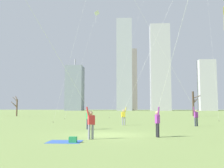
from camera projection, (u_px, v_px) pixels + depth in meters
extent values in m
plane|color=#7A934C|center=(108.00, 135.00, 17.20)|extent=(400.00, 400.00, 0.00)
cylinder|color=black|center=(157.00, 130.00, 15.89)|extent=(0.14, 0.14, 0.85)
cylinder|color=black|center=(158.00, 130.00, 15.68)|extent=(0.14, 0.14, 0.85)
cube|color=purple|center=(157.00, 119.00, 15.85)|extent=(0.28, 0.38, 0.54)
sphere|color=tan|center=(157.00, 113.00, 15.89)|extent=(0.22, 0.22, 0.22)
cylinder|color=purple|center=(156.00, 119.00, 16.05)|extent=(0.09, 0.09, 0.55)
cylinder|color=purple|center=(159.00, 111.00, 15.69)|extent=(0.14, 0.22, 0.56)
cylinder|color=gray|center=(123.00, 121.00, 26.44)|extent=(0.14, 0.14, 0.85)
cylinder|color=gray|center=(125.00, 121.00, 26.45)|extent=(0.14, 0.14, 0.85)
cube|color=yellow|center=(124.00, 114.00, 26.51)|extent=(0.36, 0.24, 0.54)
sphere|color=tan|center=(124.00, 111.00, 26.54)|extent=(0.22, 0.22, 0.22)
cylinder|color=yellow|center=(122.00, 115.00, 26.49)|extent=(0.09, 0.09, 0.55)
cylinder|color=yellow|center=(126.00, 110.00, 26.57)|extent=(0.21, 0.11, 0.56)
cylinder|color=silver|center=(162.00, 25.00, 29.06)|extent=(8.31, 3.67, 18.55)
cylinder|color=gray|center=(93.00, 132.00, 14.81)|extent=(0.14, 0.14, 0.85)
cylinder|color=gray|center=(89.00, 132.00, 14.70)|extent=(0.14, 0.14, 0.85)
cube|color=red|center=(91.00, 120.00, 14.82)|extent=(0.39, 0.35, 0.54)
sphere|color=tan|center=(91.00, 113.00, 14.85)|extent=(0.22, 0.22, 0.22)
cylinder|color=red|center=(94.00, 120.00, 14.91)|extent=(0.09, 0.09, 0.55)
cylinder|color=red|center=(88.00, 112.00, 14.76)|extent=(0.22, 0.18, 0.56)
cylinder|color=silver|center=(30.00, 7.00, 12.60)|extent=(5.08, 5.55, 9.82)
cylinder|color=#33384C|center=(197.00, 122.00, 25.08)|extent=(0.14, 0.14, 0.85)
cylinder|color=#33384C|center=(195.00, 122.00, 25.01)|extent=(0.14, 0.14, 0.85)
cube|color=purple|center=(196.00, 115.00, 25.11)|extent=(0.39, 0.32, 0.54)
sphere|color=beige|center=(196.00, 111.00, 25.14)|extent=(0.22, 0.22, 0.22)
cylinder|color=purple|center=(198.00, 115.00, 25.18)|extent=(0.09, 0.09, 0.55)
cylinder|color=purple|center=(194.00, 110.00, 25.08)|extent=(0.22, 0.16, 0.56)
cylinder|color=silver|center=(142.00, 13.00, 24.09)|extent=(10.32, 4.16, 17.65)
cylinder|color=yellow|center=(224.00, 22.00, 30.07)|extent=(0.02, 0.02, 2.09)
cylinder|color=#33384C|center=(87.00, 124.00, 21.49)|extent=(0.14, 0.14, 0.85)
cylinder|color=#33384C|center=(89.00, 124.00, 21.32)|extent=(0.14, 0.14, 0.85)
cube|color=#338C4C|center=(88.00, 116.00, 21.47)|extent=(0.38, 0.38, 0.54)
sphere|color=beige|center=(88.00, 111.00, 21.50)|extent=(0.22, 0.22, 0.22)
cylinder|color=#338C4C|center=(87.00, 116.00, 21.62)|extent=(0.09, 0.09, 0.55)
cylinder|color=#338C4C|center=(90.00, 116.00, 21.31)|extent=(0.09, 0.09, 0.55)
cylinder|color=silver|center=(71.00, 55.00, 32.33)|extent=(4.04, 0.57, 16.68)
cylinder|color=#3F3833|center=(53.00, 122.00, 31.38)|extent=(0.10, 0.10, 0.08)
cylinder|color=silver|center=(128.00, 52.00, 45.94)|extent=(6.86, 0.32, 23.31)
cylinder|color=#3F3833|center=(109.00, 118.00, 45.19)|extent=(0.10, 0.10, 0.08)
cylinder|color=silver|center=(212.00, 48.00, 38.19)|extent=(0.68, 5.25, 21.29)
cylinder|color=#3F3833|center=(219.00, 121.00, 34.63)|extent=(0.10, 0.10, 0.08)
cube|color=white|center=(97.00, 13.00, 49.80)|extent=(1.02, 0.56, 1.04)
cylinder|color=black|center=(97.00, 13.00, 49.80)|extent=(0.37, 0.27, 0.63)
cylinder|color=white|center=(96.00, 19.00, 49.85)|extent=(0.02, 0.02, 1.58)
cylinder|color=silver|center=(82.00, 61.00, 45.85)|extent=(4.55, 6.31, 20.10)
cylinder|color=#3F3833|center=(65.00, 118.00, 41.90)|extent=(0.10, 0.10, 0.08)
cube|color=#3359B2|center=(65.00, 142.00, 13.65)|extent=(1.83, 1.43, 0.01)
cube|color=#268C4C|center=(73.00, 140.00, 13.35)|extent=(0.40, 0.28, 0.30)
cylinder|color=#423326|center=(193.00, 104.00, 54.62)|extent=(0.41, 0.41, 5.26)
cylinder|color=#423326|center=(194.00, 102.00, 54.07)|extent=(0.25, 1.28, 1.22)
cylinder|color=#423326|center=(197.00, 97.00, 54.10)|extent=(1.32, 1.41, 0.63)
cylinder|color=#423326|center=(195.00, 101.00, 54.23)|extent=(0.90, 1.03, 1.15)
cylinder|color=brown|center=(17.00, 108.00, 54.03)|extent=(0.30, 0.30, 3.57)
cylinder|color=brown|center=(15.00, 105.00, 53.38)|extent=(0.55, 1.54, 0.96)
cylinder|color=brown|center=(16.00, 99.00, 54.86)|extent=(1.11, 1.40, 1.37)
cylinder|color=brown|center=(15.00, 99.00, 54.30)|extent=(1.11, 0.28, 1.01)
cylinder|color=brown|center=(14.00, 105.00, 54.14)|extent=(1.33, 0.18, 1.30)
cylinder|color=brown|center=(17.00, 99.00, 53.71)|extent=(0.43, 1.05, 0.82)
cube|color=gray|center=(128.00, 80.00, 169.13)|extent=(11.30, 7.74, 40.21)
cube|color=gray|center=(75.00, 88.00, 155.52)|extent=(10.07, 11.38, 26.90)
cylinder|color=#99999E|center=(75.00, 63.00, 156.96)|extent=(0.80, 0.80, 4.56)
cube|color=#B2B2B7|center=(160.00, 67.00, 149.01)|extent=(11.36, 6.38, 50.42)
cube|color=#B2B2B7|center=(207.00, 85.00, 148.91)|extent=(9.64, 5.66, 29.61)
cube|color=#9EA3AD|center=(124.00, 64.00, 153.57)|extent=(9.18, 5.38, 55.43)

